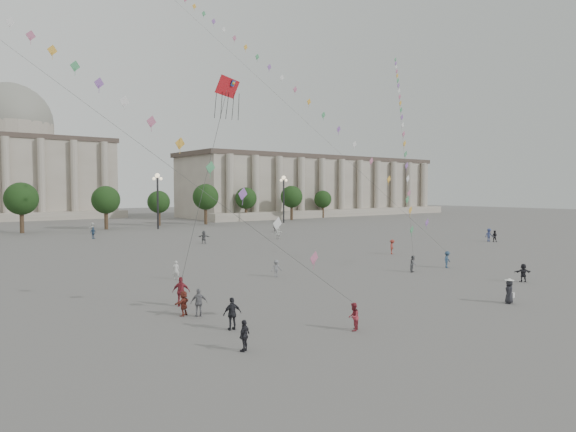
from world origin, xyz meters
TOP-DOWN VIEW (x-y plane):
  - ground at (0.00, 0.00)m, footprint 360.00×360.00m
  - hall_east at (75.00, 93.89)m, footprint 84.00×26.22m
  - hall_central at (0.00, 129.22)m, footprint 48.30×34.30m
  - tree_row at (0.00, 78.00)m, footprint 137.12×5.12m
  - lamp_post_mid_east at (15.00, 70.00)m, footprint 2.00×0.90m
  - lamp_post_far_east at (45.00, 70.00)m, footprint 2.00×0.90m
  - person_crowd_0 at (-0.69, 57.95)m, footprint 1.15×0.82m
  - person_crowd_3 at (16.13, -1.12)m, footprint 1.41×1.15m
  - person_crowd_4 at (1.95, 67.19)m, footprint 1.52×1.80m
  - person_crowd_6 at (1.46, 13.14)m, footprint 1.08×0.81m
  - person_crowd_7 at (21.68, 40.41)m, footprint 1.77×1.02m
  - person_crowd_8 at (21.47, 17.51)m, footprint 1.28×1.17m
  - person_crowd_9 at (29.31, 51.60)m, footprint 1.42×0.61m
  - person_crowd_12 at (9.47, 41.33)m, footprint 1.62×1.48m
  - person_crowd_13 at (-5.96, 17.34)m, footprint 0.69×0.61m
  - person_crowd_14 at (43.90, 18.74)m, footprint 1.39×1.10m
  - person_crowd_15 at (43.98, 17.94)m, footprint 0.91×0.99m
  - tourist_0 at (-10.03, 7.87)m, footprint 1.20×1.00m
  - tourist_1 at (-10.31, 1.03)m, footprint 1.09×0.57m
  - tourist_2 at (-11.00, 5.52)m, footprint 1.41×1.13m
  - tourist_3 at (-10.37, 4.75)m, footprint 1.07×0.74m
  - tourist_4 at (-11.77, -2.46)m, footprint 0.94×0.76m
  - kite_flyer_0 at (-5.20, -3.05)m, footprint 0.93×0.89m
  - kite_flyer_1 at (17.62, 7.22)m, footprint 1.18×0.87m
  - kite_flyer_2 at (13.00, 7.61)m, footprint 0.90×0.81m
  - hat_person at (7.71, -4.63)m, footprint 0.93×0.81m
  - dragon_kite at (-8.60, 4.34)m, footprint 2.16×2.59m
  - kite_train_mid at (12.60, 36.45)m, footprint 10.08×54.54m
  - kite_train_east at (31.55, 24.94)m, footprint 34.61×31.87m

SIDE VIEW (x-z plane):
  - ground at x=0.00m, z-range 0.00..0.00m
  - person_crowd_9 at x=29.31m, z-range 0.00..1.48m
  - person_crowd_6 at x=1.46m, z-range 0.00..1.49m
  - tourist_2 at x=-11.00m, z-range 0.00..1.50m
  - tourist_4 at x=-11.77m, z-range 0.00..1.50m
  - person_crowd_3 at x=16.13m, z-range 0.00..1.51m
  - kite_flyer_0 at x=-5.20m, z-range 0.00..1.51m
  - kite_flyer_2 at x=13.00m, z-range 0.00..1.53m
  - person_crowd_13 at x=-5.96m, z-range 0.00..1.59m
  - kite_flyer_1 at x=17.62m, z-range 0.00..1.63m
  - person_crowd_15 at x=43.98m, z-range 0.00..1.66m
  - tourist_3 at x=-10.37m, z-range 0.00..1.68m
  - hat_person at x=7.71m, z-range 0.01..1.70m
  - person_crowd_8 at x=21.47m, z-range 0.00..1.72m
  - tourist_1 at x=-10.31m, z-range 0.00..1.77m
  - person_crowd_12 at x=9.47m, z-range 0.00..1.80m
  - person_crowd_0 at x=-0.69m, z-range 0.00..1.81m
  - person_crowd_7 at x=21.68m, z-range 0.00..1.82m
  - person_crowd_14 at x=43.90m, z-range 0.00..1.89m
  - tourist_0 at x=-10.03m, z-range 0.00..1.92m
  - person_crowd_4 at x=1.95m, z-range 0.00..1.94m
  - tree_row at x=0.00m, z-range 1.39..9.39m
  - lamp_post_mid_east at x=15.00m, z-range 2.03..12.68m
  - lamp_post_far_east at x=45.00m, z-range 2.03..12.68m
  - hall_east at x=75.00m, z-range -0.17..17.03m
  - dragon_kite at x=-8.60m, z-range 6.50..19.42m
  - hall_central at x=0.00m, z-range -3.52..31.98m
  - kite_train_east at x=31.55m, z-range -10.40..46.59m
  - kite_train_mid at x=12.60m, z-range -10.02..62.69m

